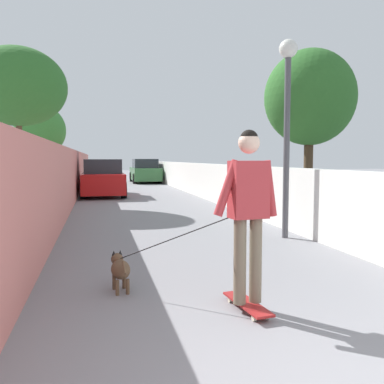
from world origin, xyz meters
name	(u,v)px	position (x,y,z in m)	size (l,w,h in m)	color
ground_plane	(142,200)	(14.00, 0.00, 0.00)	(80.00, 80.00, 0.00)	gray
wall_left	(67,178)	(12.00, 2.56, 0.94)	(48.00, 0.30, 1.89)	#CC726B
fence_right	(222,184)	(12.00, -2.56, 0.68)	(48.00, 0.30, 1.37)	silver
tree_left_near	(18,87)	(13.00, 4.12, 3.90)	(3.15, 3.15, 5.19)	brown
tree_left_mid	(40,131)	(19.00, 4.21, 2.87)	(2.33, 2.33, 4.07)	#473523
tree_right_far	(310,98)	(7.50, -3.37, 3.01)	(2.16, 2.16, 4.17)	#473523
lamp_post	(287,101)	(5.85, -2.01, 2.68)	(0.36, 0.36, 3.86)	#4C4C51
skateboard	(247,304)	(2.21, 0.12, 0.07)	(0.82, 0.29, 0.08)	maroon
person_skateboarder	(248,202)	(2.21, 0.12, 1.13)	(0.26, 0.72, 1.78)	#726651
dog	(121,268)	(3.15, 1.37, 0.27)	(1.23, 1.39, 1.06)	brown
car_near	(103,179)	(16.19, 1.41, 0.71)	(3.92, 1.80, 1.54)	#B71414
car_far	(145,172)	(25.72, -1.41, 0.72)	(4.24, 1.80, 1.54)	#336B38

